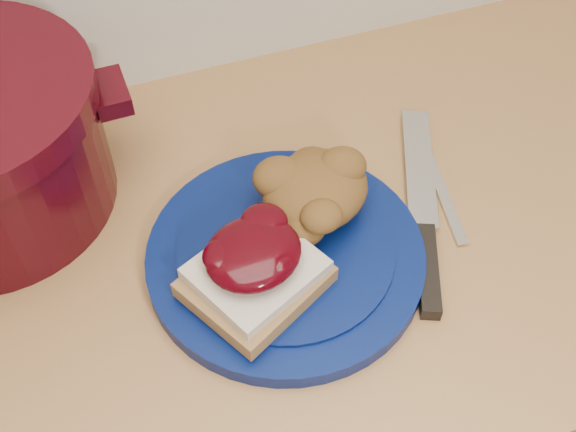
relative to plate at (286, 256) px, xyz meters
name	(u,v)px	position (x,y,z in m)	size (l,w,h in m)	color
base_cabinet	(255,423)	(-0.04, 0.04, -0.48)	(4.00, 0.60, 0.86)	beige
plate	(286,256)	(0.00, 0.00, 0.00)	(0.29, 0.29, 0.02)	#05134C
sandwich	(255,268)	(-0.04, -0.03, 0.04)	(0.16, 0.15, 0.06)	olive
stuffing_mound	(315,190)	(0.05, 0.04, 0.04)	(0.12, 0.10, 0.06)	brown
chef_knife	(425,240)	(0.15, -0.03, 0.00)	(0.14, 0.28, 0.02)	black
butter_knife	(441,190)	(0.20, 0.03, -0.01)	(0.16, 0.01, 0.00)	silver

